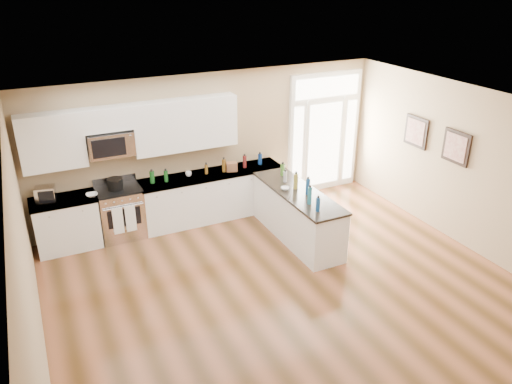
# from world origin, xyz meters

# --- Properties ---
(ground) EXTENTS (8.00, 8.00, 0.00)m
(ground) POSITION_xyz_m (0.00, 0.00, 0.00)
(ground) COLOR #4C3115
(room_shell) EXTENTS (8.00, 8.00, 8.00)m
(room_shell) POSITION_xyz_m (0.00, 0.00, 1.71)
(room_shell) COLOR tan
(room_shell) RESTS_ON ground
(back_cabinet_left) EXTENTS (1.10, 0.66, 0.94)m
(back_cabinet_left) POSITION_xyz_m (-2.87, 3.69, 0.44)
(back_cabinet_left) COLOR white
(back_cabinet_left) RESTS_ON ground
(back_cabinet_right) EXTENTS (2.85, 0.66, 0.94)m
(back_cabinet_right) POSITION_xyz_m (-0.16, 3.69, 0.44)
(back_cabinet_right) COLOR white
(back_cabinet_right) RESTS_ON ground
(peninsula_cabinet) EXTENTS (0.69, 2.32, 0.94)m
(peninsula_cabinet) POSITION_xyz_m (0.93, 2.24, 0.43)
(peninsula_cabinet) COLOR white
(peninsula_cabinet) RESTS_ON ground
(upper_cabinet_left) EXTENTS (1.04, 0.33, 0.95)m
(upper_cabinet_left) POSITION_xyz_m (-2.88, 3.83, 1.93)
(upper_cabinet_left) COLOR white
(upper_cabinet_left) RESTS_ON room_shell
(upper_cabinet_right) EXTENTS (1.94, 0.33, 0.95)m
(upper_cabinet_right) POSITION_xyz_m (-0.57, 3.83, 1.93)
(upper_cabinet_right) COLOR white
(upper_cabinet_right) RESTS_ON room_shell
(upper_cabinet_short) EXTENTS (0.82, 0.33, 0.40)m
(upper_cabinet_short) POSITION_xyz_m (-1.95, 3.83, 2.20)
(upper_cabinet_short) COLOR white
(upper_cabinet_short) RESTS_ON room_shell
(microwave) EXTENTS (0.78, 0.41, 0.42)m
(microwave) POSITION_xyz_m (-1.95, 3.80, 1.76)
(microwave) COLOR silver
(microwave) RESTS_ON room_shell
(entry_door) EXTENTS (1.70, 0.10, 2.60)m
(entry_door) POSITION_xyz_m (2.55, 3.95, 1.30)
(entry_door) COLOR white
(entry_door) RESTS_ON ground
(wall_art_near) EXTENTS (0.05, 0.58, 0.58)m
(wall_art_near) POSITION_xyz_m (3.47, 2.20, 1.70)
(wall_art_near) COLOR black
(wall_art_near) RESTS_ON room_shell
(wall_art_far) EXTENTS (0.05, 0.58, 0.58)m
(wall_art_far) POSITION_xyz_m (3.47, 1.20, 1.70)
(wall_art_far) COLOR black
(wall_art_far) RESTS_ON room_shell
(kitchen_range) EXTENTS (0.78, 0.69, 1.08)m
(kitchen_range) POSITION_xyz_m (-1.93, 3.69, 0.48)
(kitchen_range) COLOR silver
(kitchen_range) RESTS_ON ground
(stockpot) EXTENTS (0.35, 0.35, 0.21)m
(stockpot) POSITION_xyz_m (-1.97, 3.70, 1.06)
(stockpot) COLOR black
(stockpot) RESTS_ON kitchen_range
(toaster_oven) EXTENTS (0.36, 0.30, 0.27)m
(toaster_oven) POSITION_xyz_m (-3.12, 3.70, 1.07)
(toaster_oven) COLOR silver
(toaster_oven) RESTS_ON back_cabinet_left
(cardboard_box) EXTENTS (0.24, 0.20, 0.17)m
(cardboard_box) POSITION_xyz_m (0.25, 3.63, 1.03)
(cardboard_box) COLOR brown
(cardboard_box) RESTS_ON back_cabinet_right
(bowl_left) EXTENTS (0.21, 0.21, 0.05)m
(bowl_left) POSITION_xyz_m (-2.40, 3.58, 0.96)
(bowl_left) COLOR white
(bowl_left) RESTS_ON back_cabinet_left
(bowl_peninsula) EXTENTS (0.17, 0.17, 0.05)m
(bowl_peninsula) POSITION_xyz_m (0.75, 2.38, 0.96)
(bowl_peninsula) COLOR white
(bowl_peninsula) RESTS_ON peninsula_cabinet
(cup_counter) EXTENTS (0.12, 0.12, 0.09)m
(cup_counter) POSITION_xyz_m (-0.60, 3.73, 0.99)
(cup_counter) COLOR white
(cup_counter) RESTS_ON back_cabinet_right
(counter_bottles) EXTENTS (2.42, 2.39, 0.30)m
(counter_bottles) POSITION_xyz_m (0.42, 2.92, 1.06)
(counter_bottles) COLOR #19591E
(counter_bottles) RESTS_ON back_cabinet_right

